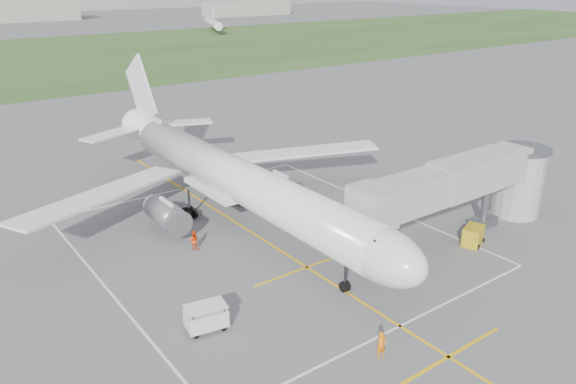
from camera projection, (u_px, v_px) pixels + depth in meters
ground at (240, 225)px, 52.24m from camera, size 700.00×700.00×0.00m
apron_markings at (277, 248)px, 47.87m from camera, size 28.20×60.00×0.01m
airliner at (235, 179)px, 51.22m from camera, size 38.93×46.75×13.52m
jet_bridge at (473, 183)px, 49.10m from camera, size 23.40×5.00×7.20m
gpu_unit at (473, 236)px, 48.33m from camera, size 2.53×2.14×1.62m
baggage_cart at (206, 318)px, 36.52m from camera, size 2.86×2.01×1.83m
ramp_worker_nose at (381, 345)px, 33.87m from camera, size 0.71×0.52×1.80m
ramp_worker_wing at (194, 240)px, 47.38m from camera, size 1.05×1.01×1.70m
distant_aircraft at (6, 34)px, 185.42m from camera, size 172.40×33.09×8.85m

